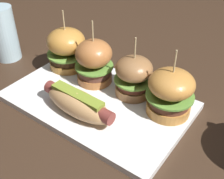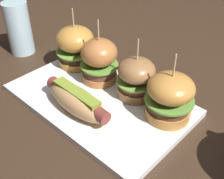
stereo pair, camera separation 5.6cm
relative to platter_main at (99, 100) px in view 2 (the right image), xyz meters
name	(u,v)px [view 2 (the right image)]	position (x,y,z in m)	size (l,w,h in m)	color
ground_plane	(99,102)	(0.00, 0.00, -0.01)	(3.00, 3.00, 0.00)	#382619
platter_main	(99,100)	(0.00, 0.00, 0.00)	(0.38, 0.24, 0.01)	white
hot_dog	(76,100)	(0.00, -0.06, 0.03)	(0.17, 0.06, 0.05)	tan
slider_far_left	(75,46)	(-0.14, 0.06, 0.06)	(0.10, 0.10, 0.14)	#C28336
slider_center_left	(99,60)	(-0.05, 0.05, 0.06)	(0.09, 0.09, 0.15)	#B06A37
slider_center_right	(136,78)	(0.05, 0.06, 0.05)	(0.08, 0.08, 0.13)	#94653B
slider_far_right	(170,97)	(0.14, 0.05, 0.06)	(0.09, 0.09, 0.14)	#C3823A
water_glass	(19,28)	(-0.31, 0.01, 0.06)	(0.06, 0.06, 0.14)	silver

